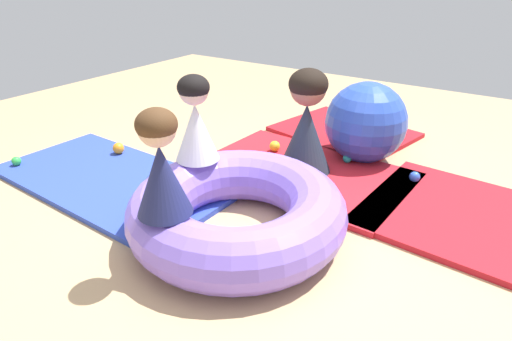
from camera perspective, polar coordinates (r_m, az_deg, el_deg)
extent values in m
plane|color=tan|center=(2.75, -1.11, -6.99)|extent=(8.00, 8.00, 0.00)
cube|color=#B21923|center=(3.08, 28.28, -6.19)|extent=(1.53, 1.22, 0.04)
cube|color=#2D47B7|center=(3.41, -18.52, -1.20)|extent=(1.89, 0.99, 0.04)
cube|color=#B21923|center=(4.24, 11.56, 5.04)|extent=(1.35, 1.18, 0.04)
cube|color=red|center=(3.37, 6.34, -0.18)|extent=(1.63, 1.09, 0.04)
torus|color=#8466E0|center=(2.55, -2.51, -5.36)|extent=(1.30, 1.30, 0.34)
cone|color=white|center=(2.76, -7.94, 5.09)|extent=(0.38, 0.38, 0.37)
sphere|color=beige|center=(2.67, -8.29, 10.50)|extent=(0.18, 0.18, 0.18)
ellipsoid|color=black|center=(2.67, -8.32, 10.88)|extent=(0.20, 0.20, 0.16)
cone|color=navy|center=(2.17, -12.34, -1.21)|extent=(0.40, 0.40, 0.37)
sphere|color=#DBAD89|center=(2.06, -13.05, 5.50)|extent=(0.19, 0.19, 0.19)
ellipsoid|color=#472D19|center=(2.06, -13.10, 5.98)|extent=(0.20, 0.20, 0.16)
cone|color=#232D3D|center=(3.26, 6.58, 4.31)|extent=(0.57, 0.57, 0.53)
sphere|color=#936647|center=(3.14, 6.94, 10.86)|extent=(0.26, 0.26, 0.26)
ellipsoid|color=black|center=(3.13, 6.97, 11.32)|extent=(0.29, 0.29, 0.22)
sphere|color=orange|center=(4.45, 14.75, 6.51)|extent=(0.08, 0.08, 0.08)
sphere|color=teal|center=(3.53, 12.02, 1.57)|extent=(0.07, 0.07, 0.07)
sphere|color=yellow|center=(3.66, 2.50, 3.25)|extent=(0.09, 0.09, 0.09)
sphere|color=green|center=(3.90, -29.21, 1.10)|extent=(0.07, 0.07, 0.07)
sphere|color=red|center=(4.17, 18.18, 4.90)|extent=(0.10, 0.10, 0.10)
sphere|color=blue|center=(3.36, 20.32, -0.79)|extent=(0.08, 0.08, 0.08)
sphere|color=pink|center=(2.82, -13.83, -5.21)|extent=(0.07, 0.07, 0.07)
sphere|color=orange|center=(3.79, -17.80, 2.83)|extent=(0.09, 0.09, 0.09)
sphere|color=blue|center=(3.60, 14.35, 6.19)|extent=(0.66, 0.66, 0.66)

